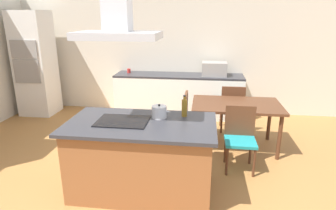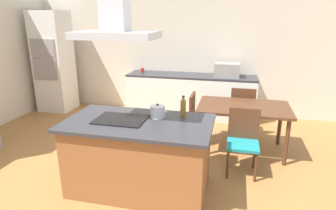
{
  "view_description": "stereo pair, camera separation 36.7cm",
  "coord_description": "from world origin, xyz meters",
  "px_view_note": "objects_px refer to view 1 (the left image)",
  "views": [
    {
      "loc": [
        0.72,
        -3.08,
        2.09
      ],
      "look_at": [
        0.27,
        0.4,
        1.0
      ],
      "focal_mm": 30.69,
      "sensor_mm": 36.0,
      "label": 1
    },
    {
      "loc": [
        1.08,
        -3.01,
        2.09
      ],
      "look_at": [
        0.27,
        0.4,
        1.0
      ],
      "focal_mm": 30.69,
      "sensor_mm": 36.0,
      "label": 2
    }
  ],
  "objects_px": {
    "coffee_mug_red": "(129,71)",
    "chair_facing_back_wall": "(232,106)",
    "countertop_microwave": "(214,69)",
    "tea_kettle": "(159,112)",
    "chair_at_left_end": "(179,115)",
    "cooktop": "(123,121)",
    "chair_facing_island": "(240,134)",
    "range_hood": "(117,15)",
    "dining_table": "(236,109)",
    "olive_oil_bottle": "(184,107)",
    "wall_oven_stack": "(35,64)"
  },
  "relations": [
    {
      "from": "countertop_microwave",
      "to": "chair_at_left_end",
      "type": "distance_m",
      "value": 1.67
    },
    {
      "from": "chair_facing_back_wall",
      "to": "countertop_microwave",
      "type": "bearing_deg",
      "value": 112.42
    },
    {
      "from": "olive_oil_bottle",
      "to": "chair_facing_back_wall",
      "type": "distance_m",
      "value": 2.01
    },
    {
      "from": "chair_facing_island",
      "to": "range_hood",
      "type": "xyz_separation_m",
      "value": [
        -1.46,
        -0.75,
        1.59
      ]
    },
    {
      "from": "countertop_microwave",
      "to": "coffee_mug_red",
      "type": "relative_size",
      "value": 5.56
    },
    {
      "from": "countertop_microwave",
      "to": "chair_facing_back_wall",
      "type": "xyz_separation_m",
      "value": [
        0.33,
        -0.8,
        -0.53
      ]
    },
    {
      "from": "chair_facing_island",
      "to": "chair_facing_back_wall",
      "type": "distance_m",
      "value": 1.33
    },
    {
      "from": "coffee_mug_red",
      "to": "chair_facing_back_wall",
      "type": "relative_size",
      "value": 0.1
    },
    {
      "from": "countertop_microwave",
      "to": "wall_oven_stack",
      "type": "xyz_separation_m",
      "value": [
        -3.81,
        -0.23,
        0.06
      ]
    },
    {
      "from": "coffee_mug_red",
      "to": "chair_facing_island",
      "type": "bearing_deg",
      "value": -45.51
    },
    {
      "from": "cooktop",
      "to": "range_hood",
      "type": "bearing_deg",
      "value": 0.0
    },
    {
      "from": "chair_facing_island",
      "to": "chair_at_left_end",
      "type": "height_order",
      "value": "same"
    },
    {
      "from": "coffee_mug_red",
      "to": "chair_facing_island",
      "type": "relative_size",
      "value": 0.1
    },
    {
      "from": "range_hood",
      "to": "wall_oven_stack",
      "type": "bearing_deg",
      "value": 135.36
    },
    {
      "from": "countertop_microwave",
      "to": "cooktop",
      "type": "bearing_deg",
      "value": -111.47
    },
    {
      "from": "chair_facing_island",
      "to": "chair_facing_back_wall",
      "type": "relative_size",
      "value": 1.0
    },
    {
      "from": "dining_table",
      "to": "chair_facing_back_wall",
      "type": "xyz_separation_m",
      "value": [
        0.0,
        0.67,
        -0.16
      ]
    },
    {
      "from": "olive_oil_bottle",
      "to": "dining_table",
      "type": "xyz_separation_m",
      "value": [
        0.76,
        1.13,
        -0.35
      ]
    },
    {
      "from": "countertop_microwave",
      "to": "tea_kettle",
      "type": "bearing_deg",
      "value": -105.03
    },
    {
      "from": "chair_facing_island",
      "to": "dining_table",
      "type": "bearing_deg",
      "value": 90.0
    },
    {
      "from": "coffee_mug_red",
      "to": "range_hood",
      "type": "distance_m",
      "value": 3.25
    },
    {
      "from": "tea_kettle",
      "to": "wall_oven_stack",
      "type": "bearing_deg",
      "value": 141.49
    },
    {
      "from": "countertop_microwave",
      "to": "coffee_mug_red",
      "type": "bearing_deg",
      "value": 177.79
    },
    {
      "from": "olive_oil_bottle",
      "to": "range_hood",
      "type": "bearing_deg",
      "value": -158.17
    },
    {
      "from": "cooktop",
      "to": "tea_kettle",
      "type": "distance_m",
      "value": 0.46
    },
    {
      "from": "tea_kettle",
      "to": "countertop_microwave",
      "type": "bearing_deg",
      "value": 74.97
    },
    {
      "from": "countertop_microwave",
      "to": "coffee_mug_red",
      "type": "height_order",
      "value": "countertop_microwave"
    },
    {
      "from": "tea_kettle",
      "to": "dining_table",
      "type": "distance_m",
      "value": 1.64
    },
    {
      "from": "chair_facing_island",
      "to": "tea_kettle",
      "type": "bearing_deg",
      "value": -152.11
    },
    {
      "from": "olive_oil_bottle",
      "to": "range_hood",
      "type": "relative_size",
      "value": 0.3
    },
    {
      "from": "tea_kettle",
      "to": "coffee_mug_red",
      "type": "xyz_separation_m",
      "value": [
        -1.11,
        2.76,
        -0.03
      ]
    },
    {
      "from": "countertop_microwave",
      "to": "chair_facing_island",
      "type": "height_order",
      "value": "countertop_microwave"
    },
    {
      "from": "cooktop",
      "to": "chair_facing_back_wall",
      "type": "xyz_separation_m",
      "value": [
        1.46,
        2.08,
        -0.4
      ]
    },
    {
      "from": "countertop_microwave",
      "to": "chair_facing_back_wall",
      "type": "height_order",
      "value": "countertop_microwave"
    },
    {
      "from": "range_hood",
      "to": "coffee_mug_red",
      "type": "bearing_deg",
      "value": 103.39
    },
    {
      "from": "cooktop",
      "to": "chair_facing_back_wall",
      "type": "relative_size",
      "value": 0.67
    },
    {
      "from": "countertop_microwave",
      "to": "chair_facing_back_wall",
      "type": "distance_m",
      "value": 1.02
    },
    {
      "from": "countertop_microwave",
      "to": "chair_at_left_end",
      "type": "xyz_separation_m",
      "value": [
        -0.58,
        -1.47,
        -0.53
      ]
    },
    {
      "from": "countertop_microwave",
      "to": "range_hood",
      "type": "relative_size",
      "value": 0.56
    },
    {
      "from": "cooktop",
      "to": "countertop_microwave",
      "type": "relative_size",
      "value": 1.2
    },
    {
      "from": "countertop_microwave",
      "to": "coffee_mug_red",
      "type": "xyz_separation_m",
      "value": [
        -1.83,
        0.07,
        -0.09
      ]
    },
    {
      "from": "tea_kettle",
      "to": "coffee_mug_red",
      "type": "height_order",
      "value": "tea_kettle"
    },
    {
      "from": "coffee_mug_red",
      "to": "dining_table",
      "type": "height_order",
      "value": "coffee_mug_red"
    },
    {
      "from": "wall_oven_stack",
      "to": "dining_table",
      "type": "bearing_deg",
      "value": -16.6
    },
    {
      "from": "coffee_mug_red",
      "to": "chair_facing_island",
      "type": "distance_m",
      "value": 3.12
    },
    {
      "from": "wall_oven_stack",
      "to": "dining_table",
      "type": "relative_size",
      "value": 1.57
    },
    {
      "from": "olive_oil_bottle",
      "to": "countertop_microwave",
      "type": "height_order",
      "value": "countertop_microwave"
    },
    {
      "from": "cooktop",
      "to": "countertop_microwave",
      "type": "xyz_separation_m",
      "value": [
        1.13,
        2.88,
        0.13
      ]
    },
    {
      "from": "chair_facing_back_wall",
      "to": "range_hood",
      "type": "relative_size",
      "value": 0.99
    },
    {
      "from": "cooktop",
      "to": "chair_facing_back_wall",
      "type": "distance_m",
      "value": 2.57
    }
  ]
}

